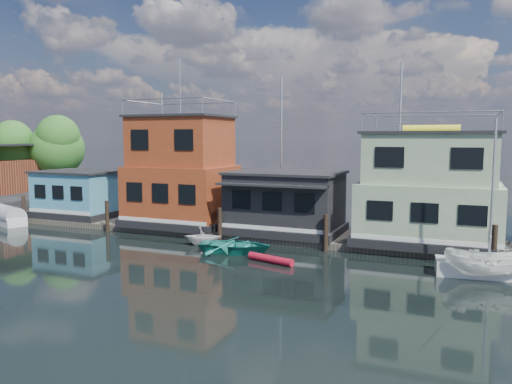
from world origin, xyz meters
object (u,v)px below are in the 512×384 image
at_px(motorboat, 490,264).
at_px(tarp_runabout, 8,217).
at_px(houseboat_red, 181,173).
at_px(dinghy_teal, 236,246).
at_px(dinghy_white, 203,236).
at_px(day_sailer, 489,268).
at_px(red_kayak, 271,259).
at_px(houseboat_dark, 286,202).
at_px(houseboat_green, 429,191).
at_px(houseboat_blue, 79,194).

bearing_deg(motorboat, tarp_runabout, 79.55).
height_order(houseboat_red, dinghy_teal, houseboat_red).
xyz_separation_m(dinghy_white, motorboat, (16.14, -1.45, 0.19)).
xyz_separation_m(houseboat_red, dinghy_white, (4.06, -4.29, -3.50)).
height_order(dinghy_white, day_sailer, day_sailer).
distance_m(red_kayak, dinghy_teal, 3.06).
xyz_separation_m(houseboat_dark, motorboat, (12.20, -5.72, -1.62)).
xyz_separation_m(houseboat_dark, dinghy_white, (-3.94, -4.27, -1.81)).
height_order(motorboat, dinghy_teal, motorboat).
bearing_deg(dinghy_white, dinghy_teal, -129.46).
height_order(houseboat_green, dinghy_white, houseboat_green).
distance_m(houseboat_red, dinghy_white, 6.86).
xyz_separation_m(houseboat_green, day_sailer, (3.18, -5.03, -3.11)).
bearing_deg(houseboat_red, houseboat_blue, -180.00).
bearing_deg(motorboat, day_sailer, -5.06).
bearing_deg(red_kayak, houseboat_dark, 119.10).
bearing_deg(houseboat_red, day_sailer, -13.99).
bearing_deg(houseboat_dark, tarp_runabout, -170.91).
relative_size(houseboat_blue, dinghy_teal, 1.53).
relative_size(houseboat_dark, motorboat, 1.80).
distance_m(houseboat_blue, tarp_runabout, 5.53).
distance_m(motorboat, dinghy_teal, 13.43).
relative_size(houseboat_green, red_kayak, 2.98).
bearing_deg(dinghy_teal, tarp_runabout, 73.23).
relative_size(motorboat, day_sailer, 0.54).
relative_size(houseboat_red, red_kayak, 4.20).
relative_size(dinghy_white, dinghy_teal, 0.55).
bearing_deg(dinghy_white, houseboat_red, 23.80).
distance_m(houseboat_green, red_kayak, 10.57).
relative_size(day_sailer, tarp_runabout, 1.86).
height_order(houseboat_dark, day_sailer, day_sailer).
bearing_deg(day_sailer, dinghy_white, 170.82).
distance_m(houseboat_blue, houseboat_green, 26.53).
xyz_separation_m(houseboat_dark, day_sailer, (12.18, -5.01, -1.98)).
xyz_separation_m(red_kayak, dinghy_teal, (-2.72, 1.38, 0.23)).
bearing_deg(houseboat_dark, houseboat_red, 179.86).
distance_m(day_sailer, tarp_runabout, 33.72).
bearing_deg(dinghy_teal, houseboat_green, -74.38).
bearing_deg(houseboat_dark, day_sailer, -22.35).
relative_size(houseboat_dark, red_kayak, 2.62).
xyz_separation_m(motorboat, day_sailer, (-0.02, 0.71, -0.36)).
bearing_deg(houseboat_red, red_kayak, -35.00).
xyz_separation_m(houseboat_red, tarp_runabout, (-13.50, -3.46, -3.52)).
height_order(houseboat_blue, motorboat, houseboat_blue).
height_order(dinghy_white, motorboat, motorboat).
bearing_deg(red_kayak, dinghy_white, 172.88).
distance_m(houseboat_blue, houseboat_dark, 17.50).
bearing_deg(houseboat_red, dinghy_white, -46.59).
bearing_deg(dinghy_teal, houseboat_dark, -24.74).
height_order(motorboat, tarp_runabout, motorboat).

